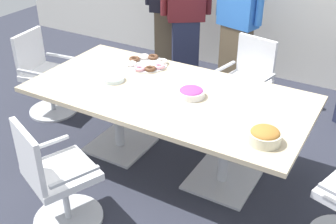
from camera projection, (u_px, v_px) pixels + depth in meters
ground_plane at (168, 163)px, 3.95m from camera, size 10.00×10.00×0.01m
conference_table at (168, 105)px, 3.64m from camera, size 2.40×1.20×0.75m
office_chair_1 at (245, 87)px, 4.42m from camera, size 0.64×0.64×0.91m
office_chair_2 at (45, 78)px, 4.61m from camera, size 0.60×0.60×0.91m
office_chair_3 at (56, 182)px, 3.08m from camera, size 0.71×0.71×0.91m
person_standing_0 at (169, 5)px, 5.20m from camera, size 0.61×0.32×1.80m
person_standing_1 at (186, 13)px, 5.00m from camera, size 0.55×0.43×1.74m
person_standing_2 at (238, 18)px, 4.67m from camera, size 0.61×0.32×1.82m
snack_bowl_candy_mix at (191, 92)px, 3.48m from camera, size 0.22×0.22×0.08m
snack_bowl_pretzels at (265, 135)px, 2.88m from camera, size 0.23×0.23×0.12m
donut_platter at (147, 63)px, 4.05m from camera, size 0.41×0.41×0.04m
plate_stack at (113, 79)px, 3.75m from camera, size 0.21×0.21×0.04m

